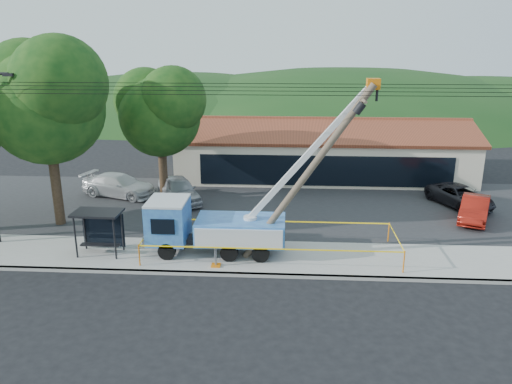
{
  "coord_description": "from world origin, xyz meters",
  "views": [
    {
      "loc": [
        1.13,
        -18.68,
        10.59
      ],
      "look_at": [
        -0.31,
        5.0,
        3.19
      ],
      "focal_mm": 35.0,
      "sensor_mm": 36.0,
      "label": 1
    }
  ],
  "objects_px": {
    "car_red": "(473,222)",
    "car_white": "(120,197)",
    "bus_shelter": "(99,222)",
    "utility_truck": "(213,224)",
    "car_dark": "(459,207)",
    "leaning_pole": "(313,167)",
    "car_silver": "(180,203)"
  },
  "relations": [
    {
      "from": "utility_truck",
      "to": "leaning_pole",
      "type": "xyz_separation_m",
      "value": [
        4.81,
        -0.47,
        3.16
      ]
    },
    {
      "from": "utility_truck",
      "to": "leaning_pole",
      "type": "relative_size",
      "value": 1.28
    },
    {
      "from": "leaning_pole",
      "to": "car_white",
      "type": "height_order",
      "value": "leaning_pole"
    },
    {
      "from": "leaning_pole",
      "to": "bus_shelter",
      "type": "xyz_separation_m",
      "value": [
        -10.45,
        0.05,
        -3.02
      ]
    },
    {
      "from": "leaning_pole",
      "to": "car_dark",
      "type": "relative_size",
      "value": 1.8
    },
    {
      "from": "bus_shelter",
      "to": "car_dark",
      "type": "bearing_deg",
      "value": 24.36
    },
    {
      "from": "utility_truck",
      "to": "car_dark",
      "type": "distance_m",
      "value": 17.05
    },
    {
      "from": "utility_truck",
      "to": "bus_shelter",
      "type": "xyz_separation_m",
      "value": [
        -5.65,
        -0.41,
        0.15
      ]
    },
    {
      "from": "bus_shelter",
      "to": "car_silver",
      "type": "xyz_separation_m",
      "value": [
        2.19,
        8.44,
        -1.78
      ]
    },
    {
      "from": "leaning_pole",
      "to": "car_dark",
      "type": "distance_m",
      "value": 14.12
    },
    {
      "from": "car_dark",
      "to": "utility_truck",
      "type": "bearing_deg",
      "value": -174.6
    },
    {
      "from": "utility_truck",
      "to": "bus_shelter",
      "type": "bearing_deg",
      "value": -175.8
    },
    {
      "from": "bus_shelter",
      "to": "car_red",
      "type": "distance_m",
      "value": 21.43
    },
    {
      "from": "car_white",
      "to": "car_dark",
      "type": "relative_size",
      "value": 1.09
    },
    {
      "from": "car_red",
      "to": "utility_truck",
      "type": "bearing_deg",
      "value": -135.79
    },
    {
      "from": "utility_truck",
      "to": "leaning_pole",
      "type": "bearing_deg",
      "value": -5.54
    },
    {
      "from": "utility_truck",
      "to": "car_silver",
      "type": "relative_size",
      "value": 2.28
    },
    {
      "from": "car_silver",
      "to": "car_red",
      "type": "xyz_separation_m",
      "value": [
        18.3,
        -2.39,
        0.0
      ]
    },
    {
      "from": "bus_shelter",
      "to": "leaning_pole",
      "type": "bearing_deg",
      "value": 1.13
    },
    {
      "from": "bus_shelter",
      "to": "car_red",
      "type": "relative_size",
      "value": 0.55
    },
    {
      "from": "car_red",
      "to": "car_white",
      "type": "height_order",
      "value": "car_white"
    },
    {
      "from": "leaning_pole",
      "to": "car_silver",
      "type": "bearing_deg",
      "value": 134.21
    },
    {
      "from": "utility_truck",
      "to": "car_red",
      "type": "height_order",
      "value": "utility_truck"
    },
    {
      "from": "car_silver",
      "to": "car_white",
      "type": "relative_size",
      "value": 0.92
    },
    {
      "from": "car_silver",
      "to": "car_dark",
      "type": "distance_m",
      "value": 18.29
    },
    {
      "from": "car_silver",
      "to": "leaning_pole",
      "type": "bearing_deg",
      "value": -74.52
    },
    {
      "from": "leaning_pole",
      "to": "bus_shelter",
      "type": "height_order",
      "value": "leaning_pole"
    },
    {
      "from": "utility_truck",
      "to": "car_white",
      "type": "height_order",
      "value": "utility_truck"
    },
    {
      "from": "utility_truck",
      "to": "car_silver",
      "type": "distance_m",
      "value": 8.9
    },
    {
      "from": "bus_shelter",
      "to": "car_white",
      "type": "height_order",
      "value": "bus_shelter"
    },
    {
      "from": "leaning_pole",
      "to": "car_silver",
      "type": "xyz_separation_m",
      "value": [
        -8.27,
        8.5,
        -4.8
      ]
    },
    {
      "from": "leaning_pole",
      "to": "bus_shelter",
      "type": "distance_m",
      "value": 10.88
    }
  ]
}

